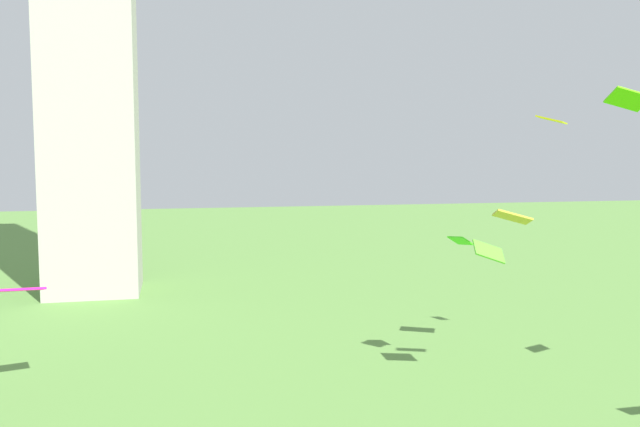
{
  "coord_description": "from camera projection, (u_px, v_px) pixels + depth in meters",
  "views": [
    {
      "loc": [
        -5.93,
        3.52,
        9.35
      ],
      "look_at": [
        -1.84,
        21.69,
        7.67
      ],
      "focal_mm": 36.43,
      "sensor_mm": 36.0,
      "label": 1
    }
  ],
  "objects": [
    {
      "name": "kite_flying_4",
      "position": [
        489.0,
        252.0,
        25.42
      ],
      "size": [
        1.42,
        0.84,
        0.93
      ],
      "rotation": [
        0.0,
        0.0,
        6.22
      ],
      "color": "#60CE31"
    },
    {
      "name": "kite_flying_5",
      "position": [
        22.0,
        289.0,
        25.09
      ],
      "size": [
        1.92,
        1.58,
        0.41
      ],
      "rotation": [
        0.0,
        0.0,
        0.31
      ],
      "color": "#F2199F"
    },
    {
      "name": "kite_flying_0",
      "position": [
        551.0,
        120.0,
        23.28
      ],
      "size": [
        1.14,
        1.18,
        0.34
      ],
      "rotation": [
        0.0,
        0.0,
        5.42
      ],
      "color": "#CCCE10"
    },
    {
      "name": "kite_flying_8",
      "position": [
        460.0,
        241.0,
        27.65
      ],
      "size": [
        0.87,
        1.1,
        0.49
      ],
      "rotation": [
        0.0,
        0.0,
        1.83
      ],
      "color": "#44EA1D"
    },
    {
      "name": "kite_flying_7",
      "position": [
        628.0,
        99.0,
        21.76
      ],
      "size": [
        1.22,
        1.0,
        0.83
      ],
      "rotation": [
        0.0,
        0.0,
        6.1
      ],
      "color": "#57DE08"
    },
    {
      "name": "kite_flying_9",
      "position": [
        512.0,
        217.0,
        29.33
      ],
      "size": [
        1.74,
        1.52,
        0.83
      ],
      "rotation": [
        0.0,
        0.0,
        2.83
      ],
      "color": "gold"
    }
  ]
}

